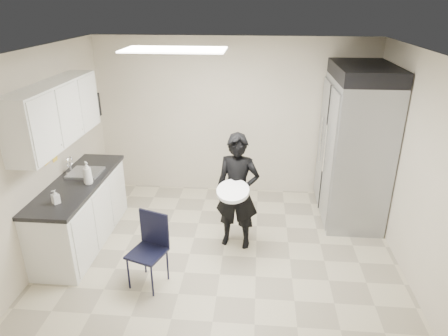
# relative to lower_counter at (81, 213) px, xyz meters

# --- Properties ---
(floor) EXTENTS (4.50, 4.50, 0.00)m
(floor) POSITION_rel_lower_counter_xyz_m (1.95, -0.20, -0.43)
(floor) COLOR #BAB092
(floor) RESTS_ON ground
(ceiling) EXTENTS (4.50, 4.50, 0.00)m
(ceiling) POSITION_rel_lower_counter_xyz_m (1.95, -0.20, 2.17)
(ceiling) COLOR silver
(ceiling) RESTS_ON back_wall
(back_wall) EXTENTS (4.50, 0.00, 4.50)m
(back_wall) POSITION_rel_lower_counter_xyz_m (1.95, 1.80, 0.87)
(back_wall) COLOR beige
(back_wall) RESTS_ON floor
(left_wall) EXTENTS (0.00, 4.00, 4.00)m
(left_wall) POSITION_rel_lower_counter_xyz_m (-0.30, -0.20, 0.87)
(left_wall) COLOR beige
(left_wall) RESTS_ON floor
(right_wall) EXTENTS (0.00, 4.00, 4.00)m
(right_wall) POSITION_rel_lower_counter_xyz_m (4.20, -0.20, 0.87)
(right_wall) COLOR beige
(right_wall) RESTS_ON floor
(ceiling_panel) EXTENTS (1.20, 0.60, 0.02)m
(ceiling_panel) POSITION_rel_lower_counter_xyz_m (1.35, 0.20, 2.14)
(ceiling_panel) COLOR white
(ceiling_panel) RESTS_ON ceiling
(lower_counter) EXTENTS (0.60, 1.90, 0.86)m
(lower_counter) POSITION_rel_lower_counter_xyz_m (0.00, 0.00, 0.00)
(lower_counter) COLOR silver
(lower_counter) RESTS_ON floor
(countertop) EXTENTS (0.64, 1.95, 0.05)m
(countertop) POSITION_rel_lower_counter_xyz_m (0.00, 0.00, 0.46)
(countertop) COLOR black
(countertop) RESTS_ON lower_counter
(sink) EXTENTS (0.42, 0.40, 0.14)m
(sink) POSITION_rel_lower_counter_xyz_m (0.02, 0.25, 0.44)
(sink) COLOR gray
(sink) RESTS_ON countertop
(faucet) EXTENTS (0.02, 0.02, 0.24)m
(faucet) POSITION_rel_lower_counter_xyz_m (-0.18, 0.25, 0.59)
(faucet) COLOR silver
(faucet) RESTS_ON countertop
(upper_cabinets) EXTENTS (0.35, 1.80, 0.75)m
(upper_cabinets) POSITION_rel_lower_counter_xyz_m (-0.13, 0.00, 1.40)
(upper_cabinets) COLOR silver
(upper_cabinets) RESTS_ON left_wall
(towel_dispenser) EXTENTS (0.22, 0.30, 0.35)m
(towel_dispenser) POSITION_rel_lower_counter_xyz_m (-0.19, 1.15, 1.19)
(towel_dispenser) COLOR black
(towel_dispenser) RESTS_ON left_wall
(notice_sticker_left) EXTENTS (0.00, 0.12, 0.07)m
(notice_sticker_left) POSITION_rel_lower_counter_xyz_m (-0.29, -0.10, 0.79)
(notice_sticker_left) COLOR yellow
(notice_sticker_left) RESTS_ON left_wall
(notice_sticker_right) EXTENTS (0.00, 0.12, 0.07)m
(notice_sticker_right) POSITION_rel_lower_counter_xyz_m (-0.29, 0.10, 0.75)
(notice_sticker_right) COLOR yellow
(notice_sticker_right) RESTS_ON left_wall
(commercial_fridge) EXTENTS (0.80, 1.35, 2.10)m
(commercial_fridge) POSITION_rel_lower_counter_xyz_m (3.78, 1.07, 0.62)
(commercial_fridge) COLOR gray
(commercial_fridge) RESTS_ON floor
(fridge_compressor) EXTENTS (0.80, 1.35, 0.20)m
(fridge_compressor) POSITION_rel_lower_counter_xyz_m (3.78, 1.07, 1.77)
(fridge_compressor) COLOR black
(fridge_compressor) RESTS_ON commercial_fridge
(folding_chair) EXTENTS (0.49, 0.49, 0.86)m
(folding_chair) POSITION_rel_lower_counter_xyz_m (1.13, -0.83, -0.00)
(folding_chair) COLOR black
(folding_chair) RESTS_ON floor
(man_tuxedo) EXTENTS (0.64, 0.48, 1.58)m
(man_tuxedo) POSITION_rel_lower_counter_xyz_m (2.12, 0.11, 0.36)
(man_tuxedo) COLOR black
(man_tuxedo) RESTS_ON floor
(bucket_lid) EXTENTS (0.47, 0.47, 0.05)m
(bucket_lid) POSITION_rel_lower_counter_xyz_m (2.07, -0.14, 0.49)
(bucket_lid) COLOR white
(bucket_lid) RESTS_ON man_tuxedo
(soap_bottle_a) EXTENTS (0.17, 0.17, 0.31)m
(soap_bottle_a) POSITION_rel_lower_counter_xyz_m (0.19, -0.06, 0.63)
(soap_bottle_a) COLOR silver
(soap_bottle_a) RESTS_ON countertop
(soap_bottle_b) EXTENTS (0.11, 0.11, 0.17)m
(soap_bottle_b) POSITION_rel_lower_counter_xyz_m (0.03, -0.61, 0.57)
(soap_bottle_b) COLOR #B2AFBC
(soap_bottle_b) RESTS_ON countertop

